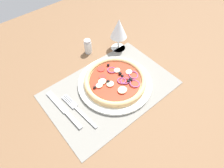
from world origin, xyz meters
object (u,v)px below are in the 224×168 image
at_px(knife, 63,109).
at_px(pepper_shaker, 88,47).
at_px(pizza, 115,80).
at_px(fork, 77,109).
at_px(plate, 115,83).
at_px(wine_glass, 119,29).

distance_m(knife, pepper_shaker, 0.31).
relative_size(pizza, fork, 1.32).
height_order(pizza, knife, pizza).
bearing_deg(knife, pizza, -101.08).
height_order(plate, fork, plate).
distance_m(fork, knife, 0.05).
relative_size(fork, knife, 0.90).
bearing_deg(knife, fork, -134.40).
bearing_deg(pepper_shaker, fork, -133.02).
xyz_separation_m(pizza, knife, (-0.21, 0.03, -0.02)).
bearing_deg(knife, plate, -100.98).
xyz_separation_m(knife, wine_glass, (0.36, 0.12, 0.10)).
xyz_separation_m(fork, pepper_shaker, (0.21, 0.22, 0.03)).
bearing_deg(plate, fork, -179.01).
bearing_deg(pepper_shaker, wine_glass, -28.26).
xyz_separation_m(fork, wine_glass, (0.33, 0.16, 0.10)).
height_order(pizza, wine_glass, wine_glass).
height_order(fork, pepper_shaker, pepper_shaker).
relative_size(plate, pepper_shaker, 4.25).
bearing_deg(fork, pizza, -94.20).
bearing_deg(wine_glass, pizza, -134.28).
height_order(knife, pepper_shaker, pepper_shaker).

